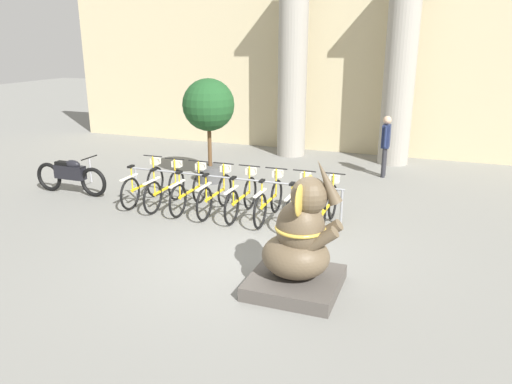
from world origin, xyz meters
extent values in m
plane|color=slate|center=(0.00, 0.00, 0.00)|extent=(60.00, 60.00, 0.00)
cube|color=#C6B78E|center=(0.00, 8.60, 3.00)|extent=(20.00, 0.20, 6.00)
cylinder|color=gray|center=(-1.57, 7.60, 2.50)|extent=(0.88, 0.88, 5.00)
cylinder|color=gray|center=(1.57, 7.60, 2.50)|extent=(0.88, 0.88, 5.00)
cylinder|color=gray|center=(-3.54, 1.95, 0.38)|extent=(0.05, 0.05, 0.75)
cylinder|color=gray|center=(1.17, 1.95, 0.38)|extent=(0.05, 0.05, 0.75)
cylinder|color=gray|center=(-1.19, 1.95, 0.75)|extent=(4.80, 0.04, 0.04)
torus|color=black|center=(-3.29, 2.34, 0.36)|extent=(0.05, 0.71, 0.71)
torus|color=black|center=(-3.29, 1.33, 0.36)|extent=(0.05, 0.71, 0.71)
cube|color=yellow|center=(-3.29, 1.84, 0.41)|extent=(0.04, 0.91, 0.04)
cube|color=silver|center=(-3.29, 1.33, 0.73)|extent=(0.06, 0.59, 0.03)
cylinder|color=yellow|center=(-3.29, 1.43, 0.64)|extent=(0.03, 0.03, 0.56)
cube|color=black|center=(-3.29, 1.43, 0.94)|extent=(0.08, 0.18, 0.04)
cylinder|color=yellow|center=(-3.29, 2.30, 0.66)|extent=(0.03, 0.03, 0.62)
cylinder|color=black|center=(-3.29, 2.30, 0.97)|extent=(0.48, 0.03, 0.03)
cube|color=silver|center=(-3.29, 2.40, 0.83)|extent=(0.20, 0.16, 0.14)
torus|color=black|center=(-2.69, 2.28, 0.36)|extent=(0.05, 0.71, 0.71)
torus|color=black|center=(-2.69, 1.27, 0.36)|extent=(0.05, 0.71, 0.71)
cube|color=yellow|center=(-2.69, 1.77, 0.41)|extent=(0.04, 0.91, 0.04)
cube|color=silver|center=(-2.69, 1.27, 0.73)|extent=(0.06, 0.59, 0.03)
cylinder|color=yellow|center=(-2.69, 1.37, 0.64)|extent=(0.03, 0.03, 0.56)
cube|color=black|center=(-2.69, 1.37, 0.94)|extent=(0.08, 0.18, 0.04)
cylinder|color=yellow|center=(-2.69, 2.24, 0.66)|extent=(0.03, 0.03, 0.62)
cylinder|color=black|center=(-2.69, 2.24, 0.97)|extent=(0.48, 0.03, 0.03)
cube|color=silver|center=(-2.69, 2.34, 0.83)|extent=(0.20, 0.16, 0.14)
torus|color=black|center=(-2.09, 2.28, 0.36)|extent=(0.05, 0.71, 0.71)
torus|color=black|center=(-2.09, 1.27, 0.36)|extent=(0.05, 0.71, 0.71)
cube|color=yellow|center=(-2.09, 1.77, 0.41)|extent=(0.04, 0.91, 0.04)
cube|color=silver|center=(-2.09, 1.27, 0.73)|extent=(0.06, 0.59, 0.03)
cylinder|color=yellow|center=(-2.09, 1.37, 0.64)|extent=(0.03, 0.03, 0.56)
cube|color=black|center=(-2.09, 1.37, 0.94)|extent=(0.08, 0.18, 0.04)
cylinder|color=yellow|center=(-2.09, 2.24, 0.66)|extent=(0.03, 0.03, 0.62)
cylinder|color=black|center=(-2.09, 2.24, 0.97)|extent=(0.48, 0.03, 0.03)
cube|color=silver|center=(-2.09, 2.34, 0.83)|extent=(0.20, 0.16, 0.14)
torus|color=black|center=(-1.49, 2.29, 0.36)|extent=(0.05, 0.71, 0.71)
torus|color=black|center=(-1.49, 1.27, 0.36)|extent=(0.05, 0.71, 0.71)
cube|color=yellow|center=(-1.49, 1.78, 0.41)|extent=(0.04, 0.91, 0.04)
cube|color=silver|center=(-1.49, 1.27, 0.73)|extent=(0.06, 0.59, 0.03)
cylinder|color=yellow|center=(-1.49, 1.37, 0.64)|extent=(0.03, 0.03, 0.56)
cube|color=black|center=(-1.49, 1.37, 0.94)|extent=(0.08, 0.18, 0.04)
cylinder|color=yellow|center=(-1.49, 2.25, 0.66)|extent=(0.03, 0.03, 0.62)
cylinder|color=black|center=(-1.49, 2.25, 0.97)|extent=(0.48, 0.03, 0.03)
cube|color=silver|center=(-1.49, 2.35, 0.83)|extent=(0.20, 0.16, 0.14)
torus|color=black|center=(-0.89, 2.28, 0.36)|extent=(0.05, 0.71, 0.71)
torus|color=black|center=(-0.89, 1.27, 0.36)|extent=(0.05, 0.71, 0.71)
cube|color=yellow|center=(-0.89, 1.78, 0.41)|extent=(0.04, 0.91, 0.04)
cube|color=silver|center=(-0.89, 1.27, 0.73)|extent=(0.06, 0.59, 0.03)
cylinder|color=yellow|center=(-0.89, 1.37, 0.64)|extent=(0.03, 0.03, 0.56)
cube|color=black|center=(-0.89, 1.37, 0.94)|extent=(0.08, 0.18, 0.04)
cylinder|color=yellow|center=(-0.89, 2.24, 0.66)|extent=(0.03, 0.03, 0.62)
cylinder|color=black|center=(-0.89, 2.24, 0.97)|extent=(0.48, 0.03, 0.03)
cube|color=silver|center=(-0.89, 2.34, 0.83)|extent=(0.20, 0.16, 0.14)
torus|color=black|center=(-0.29, 2.28, 0.36)|extent=(0.05, 0.71, 0.71)
torus|color=black|center=(-0.29, 1.27, 0.36)|extent=(0.05, 0.71, 0.71)
cube|color=yellow|center=(-0.29, 1.78, 0.41)|extent=(0.04, 0.91, 0.04)
cube|color=silver|center=(-0.29, 1.27, 0.73)|extent=(0.06, 0.59, 0.03)
cylinder|color=yellow|center=(-0.29, 1.37, 0.64)|extent=(0.03, 0.03, 0.56)
cube|color=black|center=(-0.29, 1.37, 0.94)|extent=(0.08, 0.18, 0.04)
cylinder|color=yellow|center=(-0.29, 2.24, 0.66)|extent=(0.03, 0.03, 0.62)
cylinder|color=black|center=(-0.29, 2.24, 0.97)|extent=(0.48, 0.03, 0.03)
cube|color=silver|center=(-0.29, 2.34, 0.83)|extent=(0.20, 0.16, 0.14)
torus|color=black|center=(0.31, 2.30, 0.36)|extent=(0.05, 0.71, 0.71)
torus|color=black|center=(0.31, 1.29, 0.36)|extent=(0.05, 0.71, 0.71)
cube|color=yellow|center=(0.31, 1.79, 0.41)|extent=(0.04, 0.91, 0.04)
cube|color=silver|center=(0.31, 1.29, 0.73)|extent=(0.06, 0.59, 0.03)
cylinder|color=yellow|center=(0.31, 1.39, 0.64)|extent=(0.03, 0.03, 0.56)
cube|color=black|center=(0.31, 1.39, 0.94)|extent=(0.08, 0.18, 0.04)
cylinder|color=yellow|center=(0.31, 2.26, 0.66)|extent=(0.03, 0.03, 0.62)
cylinder|color=black|center=(0.31, 2.26, 0.97)|extent=(0.48, 0.03, 0.03)
cube|color=silver|center=(0.31, 2.36, 0.83)|extent=(0.20, 0.16, 0.14)
torus|color=black|center=(0.92, 2.30, 0.36)|extent=(0.05, 0.71, 0.71)
torus|color=black|center=(0.92, 1.29, 0.36)|extent=(0.05, 0.71, 0.71)
cube|color=yellow|center=(0.92, 1.80, 0.41)|extent=(0.04, 0.91, 0.04)
cube|color=silver|center=(0.92, 1.29, 0.73)|extent=(0.06, 0.59, 0.03)
cylinder|color=yellow|center=(0.92, 1.39, 0.64)|extent=(0.03, 0.03, 0.56)
cube|color=black|center=(0.92, 1.39, 0.94)|extent=(0.08, 0.18, 0.04)
cylinder|color=yellow|center=(0.92, 2.26, 0.66)|extent=(0.03, 0.03, 0.62)
cylinder|color=black|center=(0.92, 2.26, 0.97)|extent=(0.48, 0.03, 0.03)
cube|color=silver|center=(0.92, 2.36, 0.83)|extent=(0.20, 0.16, 0.14)
cube|color=#4C4742|center=(1.05, -0.85, 0.11)|extent=(1.30, 1.30, 0.21)
ellipsoid|color=brown|center=(1.05, -0.85, 0.53)|extent=(1.00, 0.88, 0.65)
ellipsoid|color=brown|center=(1.11, -0.85, 0.98)|extent=(0.71, 0.65, 0.83)
sphere|color=brown|center=(1.22, -0.85, 1.48)|extent=(0.53, 0.53, 0.53)
ellipsoid|color=gold|center=(1.15, -0.59, 1.48)|extent=(0.08, 0.38, 0.45)
ellipsoid|color=gold|center=(1.15, -1.12, 1.48)|extent=(0.08, 0.38, 0.45)
cone|color=brown|center=(1.46, -0.85, 1.71)|extent=(0.45, 0.19, 0.67)
cylinder|color=brown|center=(1.43, -0.71, 0.89)|extent=(0.53, 0.18, 0.47)
cylinder|color=brown|center=(1.43, -1.00, 0.89)|extent=(0.53, 0.18, 0.47)
torus|color=gold|center=(1.11, -0.85, 0.98)|extent=(0.73, 0.73, 0.05)
torus|color=black|center=(-4.62, 1.81, 0.35)|extent=(0.70, 0.09, 0.70)
torus|color=black|center=(-5.91, 1.81, 0.35)|extent=(0.70, 0.09, 0.70)
cube|color=black|center=(-5.26, 1.81, 0.53)|extent=(0.78, 0.22, 0.32)
ellipsoid|color=black|center=(-5.16, 1.81, 0.73)|extent=(0.40, 0.20, 0.20)
cube|color=black|center=(-5.44, 1.81, 0.73)|extent=(0.36, 0.18, 0.08)
cylinder|color=#99999E|center=(-4.67, 1.81, 0.63)|extent=(0.04, 0.04, 0.56)
cylinder|color=black|center=(-4.67, 1.81, 0.93)|extent=(0.03, 0.55, 0.03)
cylinder|color=#28282D|center=(1.50, 6.06, 0.40)|extent=(0.11, 0.11, 0.79)
cylinder|color=#28282D|center=(1.50, 5.89, 0.40)|extent=(0.11, 0.11, 0.79)
cube|color=#1E284C|center=(1.50, 5.98, 1.09)|extent=(0.20, 0.32, 0.60)
sphere|color=tan|center=(1.50, 5.98, 1.52)|extent=(0.22, 0.22, 0.22)
cylinder|color=#1E284C|center=(1.50, 6.18, 1.12)|extent=(0.07, 0.07, 0.54)
cylinder|color=#1E284C|center=(1.50, 5.78, 1.12)|extent=(0.07, 0.07, 0.54)
cylinder|color=#4C4C4C|center=(-2.62, 3.92, 0.21)|extent=(0.68, 0.68, 0.42)
cylinder|color=brown|center=(-2.62, 3.92, 0.94)|extent=(0.10, 0.10, 1.04)
sphere|color=#1E4C23|center=(-2.62, 3.92, 1.97)|extent=(1.29, 1.29, 1.29)
camera|label=1|loc=(2.85, -7.28, 3.59)|focal=35.00mm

